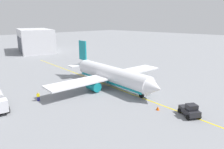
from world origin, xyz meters
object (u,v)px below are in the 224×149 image
(refueling_worker, at_px, (38,97))
(safety_cone_nose, at_px, (158,108))
(pushback_tug, at_px, (190,110))
(airplane, at_px, (111,75))

(refueling_worker, relative_size, safety_cone_nose, 2.45)
(safety_cone_nose, bearing_deg, pushback_tug, 18.21)
(airplane, distance_m, safety_cone_nose, 15.99)
(airplane, height_order, refueling_worker, airplane)
(airplane, xyz_separation_m, safety_cone_nose, (15.38, -3.66, -2.41))
(safety_cone_nose, bearing_deg, refueling_worker, -146.13)
(pushback_tug, xyz_separation_m, safety_cone_nose, (-5.00, -1.65, -0.66))
(refueling_worker, xyz_separation_m, safety_cone_nose, (18.99, 12.74, -0.47))
(pushback_tug, bearing_deg, refueling_worker, -149.04)
(refueling_worker, bearing_deg, airplane, 77.59)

